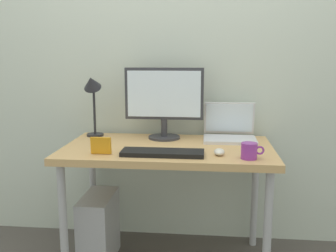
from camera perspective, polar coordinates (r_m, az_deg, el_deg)
back_wall at (r=2.60m, az=0.91°, el=11.36°), size 4.40×0.04×2.60m
desk at (r=2.28m, az=0.00°, el=-4.73°), size 1.21×0.68×0.73m
monitor at (r=2.43m, az=-0.57°, el=3.99°), size 0.49×0.20×0.45m
laptop at (r=2.47m, az=8.99°, el=-0.63°), size 0.32×0.27×0.23m
desk_lamp at (r=2.52m, az=-11.05°, el=4.92°), size 0.11×0.16×0.42m
keyboard at (r=2.07m, az=-0.80°, el=-3.95°), size 0.44×0.14×0.02m
mouse at (r=2.09m, az=7.53°, el=-3.78°), size 0.06×0.09×0.03m
coffee_mug at (r=2.03m, az=11.85°, el=-3.59°), size 0.12×0.08×0.08m
photo_frame at (r=2.11m, az=-9.80°, el=-2.83°), size 0.11×0.02×0.09m
computer_tower at (r=2.50m, az=-10.11°, el=-14.56°), size 0.18×0.36×0.42m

